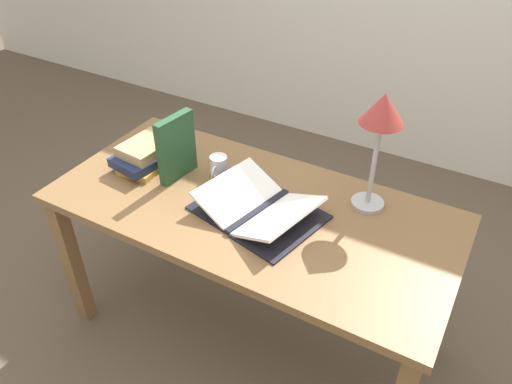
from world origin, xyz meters
TOP-DOWN VIEW (x-y plane):
  - ground_plane at (0.00, 0.00)m, footprint 12.00×12.00m
  - reading_desk at (0.00, 0.00)m, footprint 1.54×0.74m
  - open_book at (0.05, -0.03)m, footprint 0.50×0.42m
  - book_stack_tall at (-0.52, 0.03)m, footprint 0.21×0.31m
  - book_standing_upright at (-0.35, 0.02)m, footprint 0.06×0.18m
  - reading_lamp at (0.38, 0.22)m, footprint 0.15×0.15m
  - coffee_mug at (-0.21, 0.10)m, footprint 0.07×0.10m

SIDE VIEW (x-z plane):
  - ground_plane at x=0.00m, z-range 0.00..0.00m
  - reading_desk at x=0.00m, z-range 0.27..1.00m
  - open_book at x=0.05m, z-range 0.71..0.80m
  - coffee_mug at x=-0.21m, z-range 0.73..0.83m
  - book_stack_tall at x=-0.52m, z-range 0.73..0.83m
  - book_standing_upright at x=-0.35m, z-range 0.73..1.00m
  - reading_lamp at x=0.38m, z-range 0.86..1.32m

